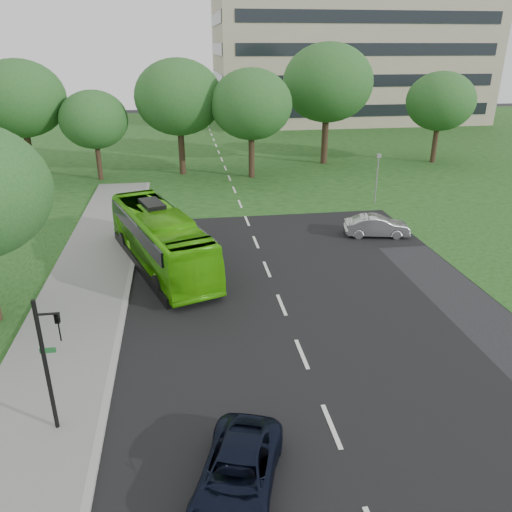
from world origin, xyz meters
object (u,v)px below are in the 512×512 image
Objects in this scene: tree_park_f at (20,99)px; tree_park_c at (251,104)px; office_building at (348,35)px; sedan at (377,226)px; tree_park_b at (179,97)px; tree_park_e at (441,101)px; bus at (161,239)px; tree_park_a at (94,120)px; traffic_light at (49,357)px; suv at (238,474)px; tree_park_d at (328,83)px; camera_pole at (377,172)px.

tree_park_c is at bearing -6.99° from tree_park_f.
office_building is 55.19m from sedan.
tree_park_e is (25.22, 1.20, -0.83)m from tree_park_b.
bus is 13.39m from sedan.
sedan is at bearing -7.99° from bus.
office_building reaches higher than tree_park_a.
traffic_light is at bearing 143.43° from sedan.
tree_park_c is at bearing 99.57° from suv.
tree_park_a is at bearing -133.86° from office_building.
suv is at bearing -108.84° from tree_park_d.
sedan is 0.87× the size of traffic_light.
tree_park_d is (8.00, 4.59, 1.37)m from tree_park_c.
traffic_light reaches higher than sedan.
traffic_light is (-5.10, 3.10, 2.08)m from suv.
sedan is 7.19m from camera_pole.
tree_park_a is 0.76× the size of tree_park_f.
camera_pole reaches higher than sedan.
traffic_light is 1.21× the size of camera_pole.
tree_park_f reaches higher than tree_park_a.
office_building is 10.68× the size of camera_pole.
traffic_light reaches higher than suv.
suv is at bearing -122.94° from tree_park_e.
sedan is at bearing -120.67° from camera_pole.
office_building is 4.56× the size of tree_park_e.
traffic_light is 28.18m from camera_pole.
office_building is 33.78m from tree_park_d.
tree_park_d is 2.50× the size of traffic_light.
tree_park_c is 2.18× the size of suv.
tree_park_f reaches higher than bus.
tree_park_b reaches higher than tree_park_f.
tree_park_c reaches higher than suv.
tree_park_b reaches higher than tree_park_e.
sedan is (-14.35, -51.96, -11.85)m from office_building.
tree_park_c is 19.39m from tree_park_e.
tree_park_c is (6.13, -2.18, -0.47)m from tree_park_b.
bus is 2.42× the size of traffic_light.
tree_park_e is 2.06× the size of suv.
traffic_light is at bearing -84.56° from tree_park_a.
office_building is 9.39× the size of suv.
office_building is 62.07m from bus.
tree_park_d is 2.88× the size of sedan.
tree_park_a is 0.76× the size of tree_park_b.
tree_park_e is 45.01m from suv.
office_building reaches higher than tree_park_d.
bus is 2.93× the size of camera_pole.
tree_park_a reaches higher than sedan.
tree_park_f is 30.16m from camera_pole.
tree_park_b reaches higher than suv.
tree_park_a is at bearing 57.86° from sedan.
bus is at bearing -116.71° from office_building.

